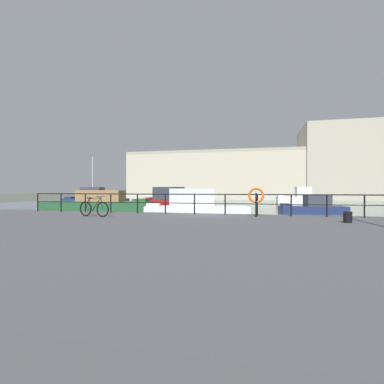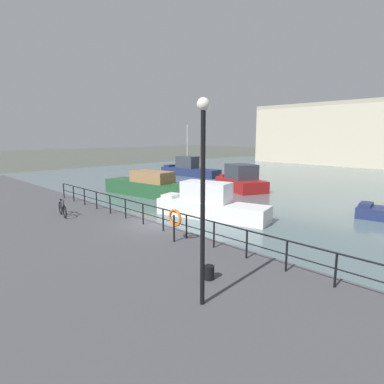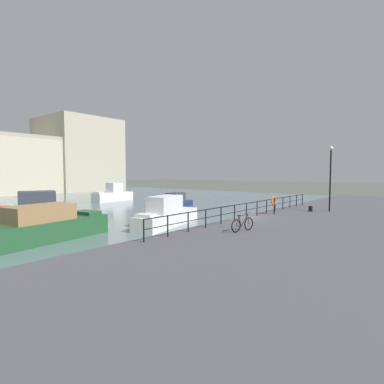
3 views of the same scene
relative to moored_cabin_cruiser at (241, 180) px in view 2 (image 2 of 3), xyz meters
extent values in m
plane|color=#4C5147|center=(7.24, -16.13, -1.03)|extent=(240.00, 240.00, 0.00)
cube|color=slate|center=(7.24, 14.07, -1.02)|extent=(80.00, 60.00, 0.01)
cube|color=#47474C|center=(7.24, -22.63, -0.50)|extent=(56.00, 13.00, 1.06)
cube|color=maroon|center=(0.02, -0.01, -0.45)|extent=(6.48, 4.91, 1.14)
cube|color=#333842|center=(0.04, -0.02, 0.86)|extent=(3.57, 3.26, 1.48)
cube|color=maroon|center=(-2.24, 0.93, 0.24)|extent=(1.42, 2.14, 0.24)
cube|color=navy|center=(-12.06, 4.41, -0.49)|extent=(9.24, 2.97, 1.06)
cube|color=#333842|center=(-12.54, 4.36, 0.83)|extent=(3.02, 2.03, 1.58)
cube|color=navy|center=(-15.85, 4.05, 0.16)|extent=(1.22, 1.59, 0.24)
cylinder|color=silver|center=(-12.54, 4.36, 3.75)|extent=(0.10, 0.10, 4.25)
cube|color=#23512D|center=(-4.01, -8.47, -0.38)|extent=(9.87, 3.83, 1.28)
cube|color=#997047|center=(-3.60, -8.41, 0.76)|extent=(4.11, 2.57, 1.00)
cube|color=#23512D|center=(-0.01, -7.88, 0.38)|extent=(1.39, 1.86, 0.24)
cube|color=white|center=(5.58, -10.45, -0.47)|extent=(7.97, 3.81, 1.09)
cube|color=silver|center=(5.18, -10.56, 0.73)|extent=(3.55, 2.33, 1.32)
cube|color=white|center=(2.44, -11.30, 0.19)|extent=(1.24, 1.50, 0.24)
cube|color=navy|center=(12.67, -2.73, -0.16)|extent=(0.93, 1.42, 0.24)
cylinder|color=black|center=(-2.79, -16.88, 0.56)|extent=(0.07, 0.07, 1.05)
cylinder|color=black|center=(-1.20, -16.88, 0.56)|extent=(0.07, 0.07, 1.05)
cylinder|color=black|center=(0.40, -16.88, 0.56)|extent=(0.07, 0.07, 1.05)
cylinder|color=black|center=(2.00, -16.88, 0.56)|extent=(0.07, 0.07, 1.05)
cylinder|color=black|center=(3.60, -16.88, 0.56)|extent=(0.07, 0.07, 1.05)
cylinder|color=black|center=(5.20, -16.88, 0.56)|extent=(0.07, 0.07, 1.05)
cylinder|color=black|center=(6.79, -16.88, 0.56)|extent=(0.07, 0.07, 1.05)
cylinder|color=black|center=(8.39, -16.88, 0.56)|extent=(0.07, 0.07, 1.05)
cylinder|color=black|center=(9.99, -16.88, 0.56)|extent=(0.07, 0.07, 1.05)
cylinder|color=black|center=(11.59, -16.88, 0.56)|extent=(0.07, 0.07, 1.05)
cylinder|color=black|center=(13.19, -16.88, 0.56)|extent=(0.07, 0.07, 1.05)
cylinder|color=black|center=(14.79, -16.88, 0.56)|extent=(0.07, 0.07, 1.05)
cylinder|color=black|center=(16.38, -16.88, 0.56)|extent=(0.07, 0.07, 1.05)
cylinder|color=black|center=(7.59, -16.88, 1.08)|extent=(20.78, 0.06, 0.06)
cylinder|color=black|center=(7.59, -16.88, 0.61)|extent=(20.78, 0.04, 0.04)
torus|color=black|center=(2.86, -19.21, 0.39)|extent=(0.72, 0.19, 0.72)
torus|color=black|center=(1.82, -19.01, 0.39)|extent=(0.72, 0.19, 0.72)
cylinder|color=black|center=(2.50, -19.14, 0.63)|extent=(0.55, 0.14, 0.66)
cylinder|color=black|center=(2.14, -19.07, 0.60)|extent=(0.24, 0.08, 0.58)
cylinder|color=black|center=(2.40, -19.12, 0.92)|extent=(0.72, 0.17, 0.11)
cylinder|color=black|center=(2.03, -19.05, 0.35)|extent=(0.43, 0.12, 0.12)
cylinder|color=black|center=(1.93, -19.03, 0.64)|extent=(0.26, 0.08, 0.51)
cylinder|color=black|center=(2.80, -19.20, 0.67)|extent=(0.14, 0.06, 0.57)
cube|color=black|center=(2.04, -19.05, 0.92)|extent=(0.23, 0.13, 0.05)
cylinder|color=black|center=(2.75, -19.19, 1.00)|extent=(0.52, 0.12, 0.02)
cylinder|color=black|center=(13.44, -19.14, 0.25)|extent=(0.32, 0.32, 0.44)
cylinder|color=black|center=(9.93, -17.54, 0.61)|extent=(0.08, 0.08, 1.15)
torus|color=orange|center=(9.93, -17.48, 1.05)|extent=(0.75, 0.11, 0.75)
cylinder|color=black|center=(14.33, -20.37, 2.54)|extent=(0.12, 0.12, 5.02)
sphere|color=silver|center=(14.33, -20.37, 5.19)|extent=(0.32, 0.32, 0.32)
camera|label=1|loc=(9.95, -31.30, 1.35)|focal=26.52mm
camera|label=2|loc=(19.88, -26.12, 4.45)|focal=30.36mm
camera|label=3|loc=(-12.32, -27.43, 3.24)|focal=28.92mm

